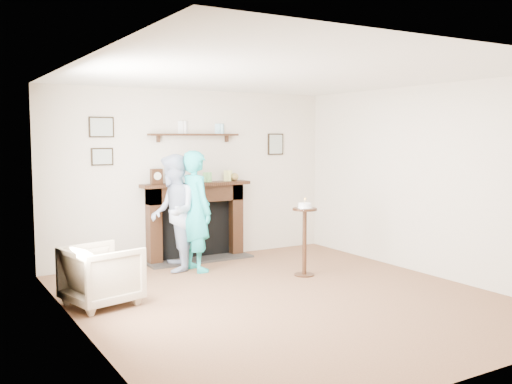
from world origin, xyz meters
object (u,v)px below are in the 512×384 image
armchair (103,305)px  man (174,270)px  pedestal_table (305,228)px  woman (197,270)px

armchair → man: bearing=-63.3°
pedestal_table → armchair: bearing=178.9°
pedestal_table → woman: bearing=138.3°
man → woman: 0.31m
armchair → woman: 1.81m
woman → pedestal_table: 1.60m
woman → armchair: bearing=116.7°
man → pedestal_table: bearing=70.0°
woman → pedestal_table: pedestal_table is taller
armchair → pedestal_table: 2.73m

